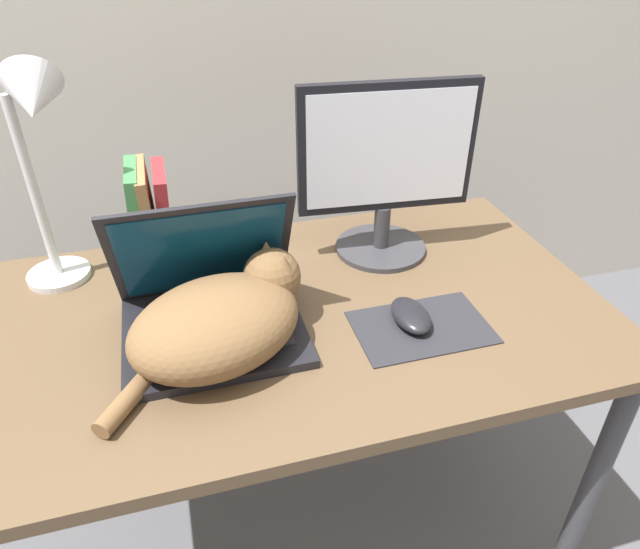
{
  "coord_description": "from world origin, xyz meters",
  "views": [
    {
      "loc": [
        -0.21,
        -0.53,
        1.42
      ],
      "look_at": [
        0.03,
        0.32,
        0.84
      ],
      "focal_mm": 32.0,
      "sensor_mm": 36.0,
      "label": 1
    }
  ],
  "objects_px": {
    "laptop": "(211,307)",
    "cat": "(222,320)",
    "external_monitor": "(386,169)",
    "book_row": "(150,216)",
    "computer_mouse": "(411,315)",
    "desk_lamp": "(37,142)",
    "webcam": "(259,224)"
  },
  "relations": [
    {
      "from": "external_monitor",
      "to": "computer_mouse",
      "type": "xyz_separation_m",
      "value": [
        -0.04,
        -0.27,
        -0.18
      ]
    },
    {
      "from": "laptop",
      "to": "computer_mouse",
      "type": "xyz_separation_m",
      "value": [
        0.37,
        -0.09,
        -0.03
      ]
    },
    {
      "from": "cat",
      "to": "laptop",
      "type": "bearing_deg",
      "value": 99.77
    },
    {
      "from": "computer_mouse",
      "to": "desk_lamp",
      "type": "bearing_deg",
      "value": 152.67
    },
    {
      "from": "book_row",
      "to": "desk_lamp",
      "type": "relative_size",
      "value": 0.48
    },
    {
      "from": "cat",
      "to": "computer_mouse",
      "type": "distance_m",
      "value": 0.36
    },
    {
      "from": "computer_mouse",
      "to": "desk_lamp",
      "type": "distance_m",
      "value": 0.76
    },
    {
      "from": "laptop",
      "to": "computer_mouse",
      "type": "height_order",
      "value": "laptop"
    },
    {
      "from": "cat",
      "to": "webcam",
      "type": "bearing_deg",
      "value": 70.34
    },
    {
      "from": "cat",
      "to": "external_monitor",
      "type": "bearing_deg",
      "value": 33.27
    },
    {
      "from": "cat",
      "to": "webcam",
      "type": "height_order",
      "value": "cat"
    },
    {
      "from": "webcam",
      "to": "laptop",
      "type": "bearing_deg",
      "value": -115.93
    },
    {
      "from": "cat",
      "to": "external_monitor",
      "type": "xyz_separation_m",
      "value": [
        0.4,
        0.26,
        0.13
      ]
    },
    {
      "from": "cat",
      "to": "computer_mouse",
      "type": "relative_size",
      "value": 3.42
    },
    {
      "from": "desk_lamp",
      "to": "laptop",
      "type": "bearing_deg",
      "value": -42.22
    },
    {
      "from": "book_row",
      "to": "desk_lamp",
      "type": "xyz_separation_m",
      "value": [
        -0.17,
        -0.05,
        0.2
      ]
    },
    {
      "from": "laptop",
      "to": "external_monitor",
      "type": "relative_size",
      "value": 0.85
    },
    {
      "from": "laptop",
      "to": "book_row",
      "type": "relative_size",
      "value": 1.48
    },
    {
      "from": "laptop",
      "to": "external_monitor",
      "type": "distance_m",
      "value": 0.47
    },
    {
      "from": "laptop",
      "to": "computer_mouse",
      "type": "bearing_deg",
      "value": -13.44
    },
    {
      "from": "computer_mouse",
      "to": "desk_lamp",
      "type": "height_order",
      "value": "desk_lamp"
    },
    {
      "from": "laptop",
      "to": "book_row",
      "type": "xyz_separation_m",
      "value": [
        -0.09,
        0.29,
        0.06
      ]
    },
    {
      "from": "cat",
      "to": "book_row",
      "type": "distance_m",
      "value": 0.38
    },
    {
      "from": "book_row",
      "to": "laptop",
      "type": "bearing_deg",
      "value": -72.17
    },
    {
      "from": "book_row",
      "to": "desk_lamp",
      "type": "distance_m",
      "value": 0.27
    },
    {
      "from": "laptop",
      "to": "webcam",
      "type": "relative_size",
      "value": 4.86
    },
    {
      "from": "laptop",
      "to": "external_monitor",
      "type": "xyz_separation_m",
      "value": [
        0.41,
        0.19,
        0.15
      ]
    },
    {
      "from": "external_monitor",
      "to": "desk_lamp",
      "type": "relative_size",
      "value": 0.83
    },
    {
      "from": "webcam",
      "to": "desk_lamp",
      "type": "bearing_deg",
      "value": -170.07
    },
    {
      "from": "external_monitor",
      "to": "book_row",
      "type": "height_order",
      "value": "external_monitor"
    },
    {
      "from": "external_monitor",
      "to": "cat",
      "type": "bearing_deg",
      "value": -146.73
    },
    {
      "from": "laptop",
      "to": "cat",
      "type": "bearing_deg",
      "value": -80.23
    }
  ]
}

